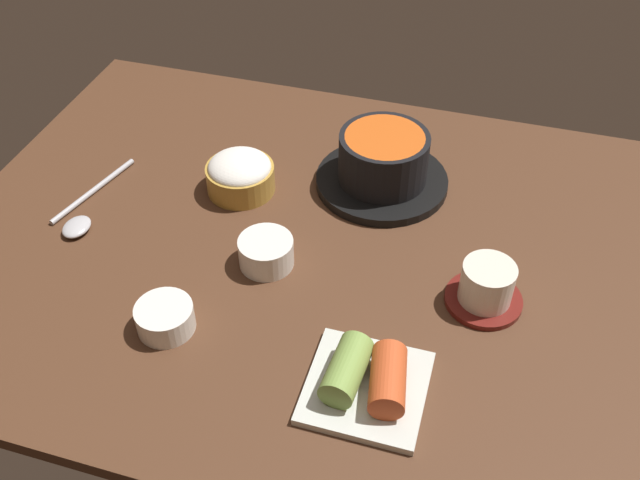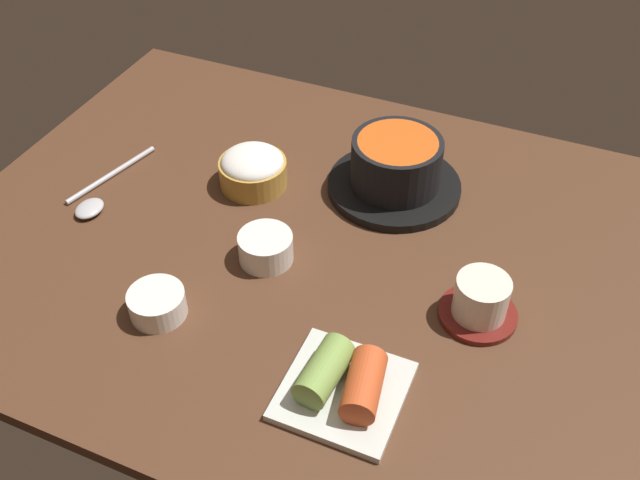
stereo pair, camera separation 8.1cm
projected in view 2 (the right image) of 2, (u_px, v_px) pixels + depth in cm
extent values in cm
cube|color=#4C2D1C|center=(312.00, 248.00, 98.02)|extent=(100.00, 76.00, 2.00)
cylinder|color=black|center=(394.00, 186.00, 105.33)|extent=(19.53, 19.53, 1.38)
cylinder|color=black|center=(396.00, 162.00, 102.39)|extent=(13.01, 13.01, 7.25)
cylinder|color=#D15619|center=(398.00, 143.00, 100.12)|extent=(11.45, 11.45, 0.60)
cylinder|color=#B78C38|center=(253.00, 173.00, 105.41)|extent=(9.99, 9.99, 4.05)
ellipsoid|color=white|center=(252.00, 162.00, 104.03)|extent=(9.19, 9.19, 3.50)
cylinder|color=maroon|center=(477.00, 314.00, 87.47)|extent=(9.66, 9.66, 0.80)
cylinder|color=silver|center=(481.00, 297.00, 85.42)|extent=(6.57, 6.57, 5.22)
cylinder|color=#C6D18C|center=(484.00, 284.00, 83.85)|extent=(5.59, 5.59, 0.40)
cylinder|color=white|center=(266.00, 248.00, 93.79)|extent=(7.23, 7.23, 3.93)
cylinder|color=#386B2D|center=(265.00, 238.00, 92.65)|extent=(5.93, 5.93, 0.50)
cube|color=silver|center=(343.00, 391.00, 79.07)|extent=(13.21, 13.21, 1.00)
cylinder|color=#7A9E47|center=(324.00, 371.00, 78.05)|extent=(4.51, 8.19, 3.96)
cylinder|color=#C64C23|center=(364.00, 385.00, 76.72)|extent=(5.20, 8.47, 3.96)
cylinder|color=white|center=(157.00, 304.00, 86.97)|extent=(7.02, 7.02, 3.37)
cylinder|color=#B73323|center=(155.00, 296.00, 86.03)|extent=(5.76, 5.76, 0.50)
cylinder|color=#B7B7BC|center=(112.00, 174.00, 107.82)|extent=(4.87, 16.45, 0.80)
ellipsoid|color=#B7B7BC|center=(89.00, 208.00, 101.54)|extent=(3.60, 4.68, 1.26)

